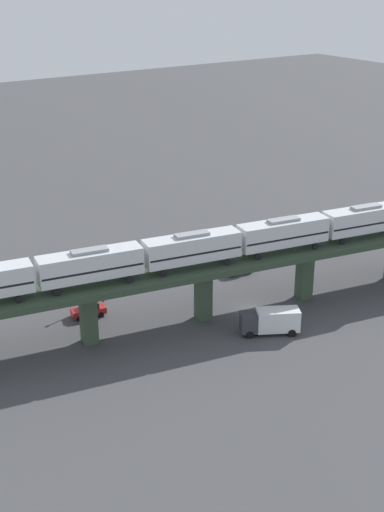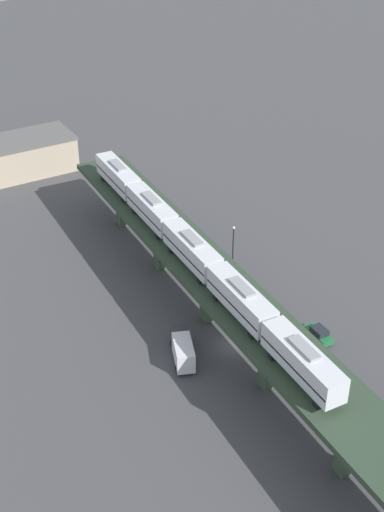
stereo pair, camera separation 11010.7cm
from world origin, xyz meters
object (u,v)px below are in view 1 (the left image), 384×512
street_car_red (89,309)px  street_lamp (102,274)px  subway_train (192,248)px  street_car_black (332,246)px  delivery_truck (271,321)px  street_car_green (238,267)px

street_car_red → street_lamp: bearing=-52.3°
subway_train → street_car_black: size_ratio=13.03×
subway_train → delivery_truck: (-6.90, -6.97, -8.83)m
street_car_black → street_lamp: street_lamp is taller
street_car_green → street_lamp: 21.12m
subway_train → delivery_truck: size_ratio=8.37×
subway_train → street_car_black: (8.46, -32.19, -9.65)m
delivery_truck → street_lamp: bearing=33.7°
subway_train → street_lamp: 15.27m
delivery_truck → street_lamp: street_lamp is taller
street_car_red → street_car_black: bearing=-91.8°
street_car_green → delivery_truck: size_ratio=0.62×
street_car_black → street_car_green: same height
subway_train → street_car_green: subway_train is taller
subway_train → street_car_red: size_ratio=13.28×
street_car_black → street_car_red: (1.33, 41.63, 0.00)m
street_car_black → delivery_truck: delivery_truck is taller
subway_train → street_car_green: size_ratio=13.46×
subway_train → street_car_black: bearing=-75.3°
street_car_black → street_car_red: 41.65m
street_car_black → street_lamp: 38.49m
street_car_black → delivery_truck: size_ratio=0.64×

